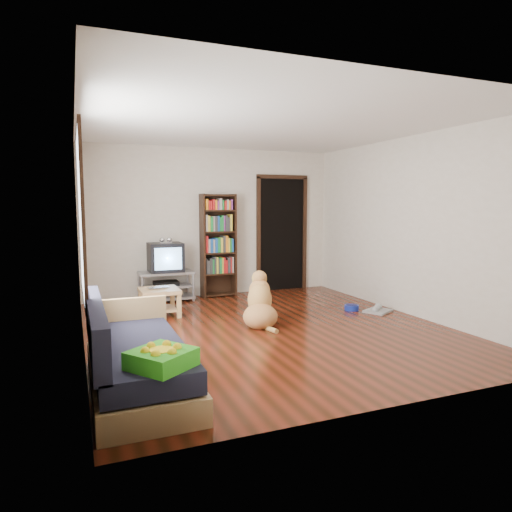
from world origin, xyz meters
name	(u,v)px	position (x,y,z in m)	size (l,w,h in m)	color
ground	(268,329)	(0.00, 0.00, 0.00)	(5.00, 5.00, 0.00)	#571D0E
ceiling	(269,125)	(0.00, 0.00, 2.60)	(5.00, 5.00, 0.00)	white
wall_back	(213,222)	(0.00, 2.50, 1.30)	(4.50, 4.50, 0.00)	beige
wall_front	(398,245)	(0.00, -2.50, 1.30)	(4.50, 4.50, 0.00)	beige
wall_left	(80,233)	(-2.25, 0.00, 1.30)	(5.00, 5.00, 0.00)	beige
wall_right	(410,226)	(2.25, 0.00, 1.30)	(5.00, 5.00, 0.00)	beige
green_cushion	(162,359)	(-1.75, -2.07, 0.49)	(0.40, 0.40, 0.13)	green
laptop	(160,288)	(-1.19, 1.21, 0.41)	(0.31, 0.20, 0.02)	silver
dog_bowl	(352,308)	(1.62, 0.50, 0.04)	(0.22, 0.22, 0.08)	navy
grey_rag	(378,311)	(1.92, 0.25, 0.01)	(0.40, 0.32, 0.03)	#9A9A9A
window	(81,216)	(-2.23, -0.50, 1.50)	(0.03, 1.46, 1.70)	white
doorway	(282,231)	(1.35, 2.48, 1.12)	(1.03, 0.05, 2.19)	black
tv_stand	(166,285)	(-0.90, 2.25, 0.27)	(0.90, 0.45, 0.50)	#99999E
crt_tv	(165,257)	(-0.90, 2.27, 0.74)	(0.55, 0.52, 0.58)	black
bookshelf	(218,240)	(0.05, 2.34, 1.00)	(0.60, 0.30, 1.80)	black
sofa	(133,361)	(-1.87, -1.38, 0.26)	(0.80, 1.80, 0.80)	tan
coffee_table	(159,297)	(-1.19, 1.24, 0.28)	(0.55, 0.55, 0.40)	tan
dog	(260,305)	(-0.02, 0.24, 0.27)	(0.60, 0.90, 0.74)	#BA8347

